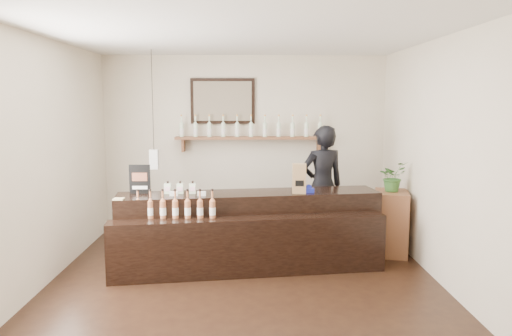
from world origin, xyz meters
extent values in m
plane|color=black|center=(0.00, 0.00, 0.00)|extent=(5.00, 5.00, 0.00)
plane|color=beige|center=(0.00, 2.50, 1.40)|extent=(4.50, 0.00, 4.50)
plane|color=beige|center=(0.00, -2.50, 1.40)|extent=(4.50, 0.00, 4.50)
plane|color=beige|center=(-2.25, 0.00, 1.40)|extent=(0.00, 5.00, 5.00)
plane|color=beige|center=(2.25, 0.00, 1.40)|extent=(0.00, 5.00, 5.00)
plane|color=white|center=(0.00, 0.00, 2.80)|extent=(5.00, 5.00, 0.00)
cube|color=brown|center=(0.10, 2.37, 1.50)|extent=(2.40, 0.25, 0.04)
cube|color=brown|center=(-0.98, 2.40, 1.38)|extent=(0.04, 0.20, 0.20)
cube|color=brown|center=(1.18, 2.40, 1.38)|extent=(0.04, 0.20, 0.20)
cube|color=black|center=(-0.35, 2.47, 2.08)|extent=(1.02, 0.04, 0.72)
cube|color=#45382C|center=(-0.35, 2.44, 2.08)|extent=(0.92, 0.01, 0.62)
cube|color=white|center=(-1.30, 1.60, 1.25)|extent=(0.12, 0.12, 0.28)
cylinder|color=black|center=(-1.30, 1.60, 2.09)|extent=(0.01, 0.01, 1.41)
cylinder|color=#DCF5CD|center=(-1.00, 2.37, 1.62)|extent=(0.07, 0.07, 0.20)
cone|color=#DCF5CD|center=(-1.00, 2.37, 1.75)|extent=(0.07, 0.07, 0.05)
cylinder|color=#DCF5CD|center=(-1.00, 2.37, 1.81)|extent=(0.02, 0.02, 0.07)
cylinder|color=#CB893B|center=(-1.00, 2.37, 1.86)|extent=(0.03, 0.03, 0.02)
cylinder|color=white|center=(-1.00, 2.37, 1.60)|extent=(0.07, 0.07, 0.09)
cylinder|color=#DCF5CD|center=(-0.78, 2.37, 1.62)|extent=(0.07, 0.07, 0.20)
cone|color=#DCF5CD|center=(-0.78, 2.37, 1.75)|extent=(0.07, 0.07, 0.05)
cylinder|color=#DCF5CD|center=(-0.78, 2.37, 1.81)|extent=(0.02, 0.02, 0.07)
cylinder|color=#CB893B|center=(-0.78, 2.37, 1.86)|extent=(0.03, 0.03, 0.02)
cylinder|color=white|center=(-0.78, 2.37, 1.60)|extent=(0.07, 0.07, 0.09)
cylinder|color=#DCF5CD|center=(-0.56, 2.37, 1.62)|extent=(0.07, 0.07, 0.20)
cone|color=#DCF5CD|center=(-0.56, 2.37, 1.75)|extent=(0.07, 0.07, 0.05)
cylinder|color=#DCF5CD|center=(-0.56, 2.37, 1.81)|extent=(0.02, 0.02, 0.07)
cylinder|color=#CB893B|center=(-0.56, 2.37, 1.86)|extent=(0.03, 0.03, 0.02)
cylinder|color=white|center=(-0.56, 2.37, 1.60)|extent=(0.07, 0.07, 0.09)
cylinder|color=#DCF5CD|center=(-0.34, 2.37, 1.62)|extent=(0.07, 0.07, 0.20)
cone|color=#DCF5CD|center=(-0.34, 2.37, 1.75)|extent=(0.07, 0.07, 0.05)
cylinder|color=#DCF5CD|center=(-0.34, 2.37, 1.81)|extent=(0.02, 0.02, 0.07)
cylinder|color=#CB893B|center=(-0.34, 2.37, 1.86)|extent=(0.03, 0.03, 0.02)
cylinder|color=white|center=(-0.34, 2.37, 1.60)|extent=(0.07, 0.07, 0.09)
cylinder|color=#DCF5CD|center=(-0.12, 2.37, 1.62)|extent=(0.07, 0.07, 0.20)
cone|color=#DCF5CD|center=(-0.12, 2.37, 1.75)|extent=(0.07, 0.07, 0.05)
cylinder|color=#DCF5CD|center=(-0.12, 2.37, 1.81)|extent=(0.02, 0.02, 0.07)
cylinder|color=#CB893B|center=(-0.12, 2.37, 1.86)|extent=(0.03, 0.03, 0.02)
cylinder|color=white|center=(-0.12, 2.37, 1.60)|extent=(0.07, 0.07, 0.09)
cylinder|color=#DCF5CD|center=(0.10, 2.37, 1.62)|extent=(0.07, 0.07, 0.20)
cone|color=#DCF5CD|center=(0.10, 2.37, 1.75)|extent=(0.07, 0.07, 0.05)
cylinder|color=#DCF5CD|center=(0.10, 2.37, 1.81)|extent=(0.02, 0.02, 0.07)
cylinder|color=#CB893B|center=(0.10, 2.37, 1.86)|extent=(0.03, 0.03, 0.02)
cylinder|color=white|center=(0.10, 2.37, 1.60)|extent=(0.07, 0.07, 0.09)
cylinder|color=#DCF5CD|center=(0.32, 2.37, 1.62)|extent=(0.07, 0.07, 0.20)
cone|color=#DCF5CD|center=(0.32, 2.37, 1.75)|extent=(0.07, 0.07, 0.05)
cylinder|color=#DCF5CD|center=(0.32, 2.37, 1.81)|extent=(0.02, 0.02, 0.07)
cylinder|color=#CB893B|center=(0.32, 2.37, 1.86)|extent=(0.03, 0.03, 0.02)
cylinder|color=white|center=(0.32, 2.37, 1.60)|extent=(0.07, 0.07, 0.09)
cylinder|color=#DCF5CD|center=(0.54, 2.37, 1.62)|extent=(0.07, 0.07, 0.20)
cone|color=#DCF5CD|center=(0.54, 2.37, 1.75)|extent=(0.07, 0.07, 0.05)
cylinder|color=#DCF5CD|center=(0.54, 2.37, 1.81)|extent=(0.02, 0.02, 0.07)
cylinder|color=#CB893B|center=(0.54, 2.37, 1.86)|extent=(0.03, 0.03, 0.02)
cylinder|color=white|center=(0.54, 2.37, 1.60)|extent=(0.07, 0.07, 0.09)
cylinder|color=#DCF5CD|center=(0.76, 2.37, 1.62)|extent=(0.07, 0.07, 0.20)
cone|color=#DCF5CD|center=(0.76, 2.37, 1.75)|extent=(0.07, 0.07, 0.05)
cylinder|color=#DCF5CD|center=(0.76, 2.37, 1.81)|extent=(0.02, 0.02, 0.07)
cylinder|color=#CB893B|center=(0.76, 2.37, 1.86)|extent=(0.03, 0.03, 0.02)
cylinder|color=white|center=(0.76, 2.37, 1.60)|extent=(0.07, 0.07, 0.09)
cylinder|color=#DCF5CD|center=(0.98, 2.37, 1.62)|extent=(0.07, 0.07, 0.20)
cone|color=#DCF5CD|center=(0.98, 2.37, 1.75)|extent=(0.07, 0.07, 0.05)
cylinder|color=#DCF5CD|center=(0.98, 2.37, 1.81)|extent=(0.02, 0.02, 0.07)
cylinder|color=#CB893B|center=(0.98, 2.37, 1.86)|extent=(0.03, 0.03, 0.02)
cylinder|color=white|center=(0.98, 2.37, 1.60)|extent=(0.07, 0.07, 0.09)
cylinder|color=#DCF5CD|center=(1.20, 2.37, 1.62)|extent=(0.07, 0.07, 0.20)
cone|color=#DCF5CD|center=(1.20, 2.37, 1.75)|extent=(0.07, 0.07, 0.05)
cylinder|color=#DCF5CD|center=(1.20, 2.37, 1.81)|extent=(0.02, 0.02, 0.07)
cylinder|color=#CB893B|center=(1.20, 2.37, 1.86)|extent=(0.03, 0.03, 0.02)
cylinder|color=white|center=(1.20, 2.37, 1.60)|extent=(0.07, 0.07, 0.09)
cube|color=black|center=(0.07, 0.70, 0.46)|extent=(3.37, 1.03, 0.93)
cube|color=black|center=(0.07, 0.26, 0.35)|extent=(3.33, 0.74, 0.70)
cube|color=white|center=(-0.86, 0.49, 0.95)|extent=(0.10, 0.04, 0.05)
cube|color=white|center=(-0.52, 0.49, 0.95)|extent=(0.10, 0.04, 0.05)
cube|color=#CBB67C|center=(-1.48, 0.26, 0.76)|extent=(0.12, 0.12, 0.12)
cube|color=#CBB67C|center=(-1.48, 0.26, 0.88)|extent=(0.12, 0.12, 0.12)
cube|color=#DCF5CD|center=(-0.96, 0.65, 0.99)|extent=(0.08, 0.08, 0.13)
cube|color=#F6BFCF|center=(-0.96, 0.61, 0.99)|extent=(0.07, 0.00, 0.06)
cylinder|color=black|center=(-0.96, 0.65, 1.07)|extent=(0.02, 0.02, 0.03)
cube|color=#DCF5CD|center=(-0.80, 0.65, 0.99)|extent=(0.08, 0.08, 0.13)
cube|color=#F6BFCF|center=(-0.80, 0.61, 0.99)|extent=(0.07, 0.00, 0.06)
cylinder|color=black|center=(-0.80, 0.65, 1.07)|extent=(0.02, 0.02, 0.03)
cube|color=#DCF5CD|center=(-0.65, 0.65, 0.99)|extent=(0.08, 0.08, 0.13)
cube|color=#F6BFCF|center=(-0.65, 0.61, 0.99)|extent=(0.07, 0.00, 0.06)
cylinder|color=black|center=(-0.65, 0.65, 1.07)|extent=(0.02, 0.02, 0.03)
cylinder|color=#A75F38|center=(-1.25, 0.26, 0.80)|extent=(0.07, 0.07, 0.20)
cone|color=#A75F38|center=(-1.25, 0.26, 0.93)|extent=(0.07, 0.07, 0.05)
cylinder|color=#A75F38|center=(-1.25, 0.26, 0.99)|extent=(0.02, 0.02, 0.07)
cylinder|color=black|center=(-1.25, 0.26, 1.04)|extent=(0.03, 0.03, 0.02)
cylinder|color=white|center=(-1.25, 0.26, 0.78)|extent=(0.07, 0.07, 0.09)
cylinder|color=#A75F38|center=(-1.11, 0.26, 0.80)|extent=(0.07, 0.07, 0.20)
cone|color=#A75F38|center=(-1.11, 0.26, 0.93)|extent=(0.07, 0.07, 0.05)
cylinder|color=#A75F38|center=(-1.11, 0.26, 0.99)|extent=(0.02, 0.02, 0.07)
cylinder|color=black|center=(-1.11, 0.26, 1.04)|extent=(0.03, 0.03, 0.02)
cylinder|color=white|center=(-1.11, 0.26, 0.78)|extent=(0.07, 0.07, 0.09)
cylinder|color=#A75F38|center=(-0.96, 0.26, 0.80)|extent=(0.07, 0.07, 0.20)
cone|color=#A75F38|center=(-0.96, 0.26, 0.93)|extent=(0.07, 0.07, 0.05)
cylinder|color=#A75F38|center=(-0.96, 0.26, 0.99)|extent=(0.02, 0.02, 0.07)
cylinder|color=black|center=(-0.96, 0.26, 1.04)|extent=(0.03, 0.03, 0.02)
cylinder|color=white|center=(-0.96, 0.26, 0.78)|extent=(0.07, 0.07, 0.09)
cylinder|color=#A75F38|center=(-0.81, 0.26, 0.80)|extent=(0.07, 0.07, 0.20)
cone|color=#A75F38|center=(-0.81, 0.26, 0.93)|extent=(0.07, 0.07, 0.05)
cylinder|color=#A75F38|center=(-0.81, 0.26, 0.99)|extent=(0.02, 0.02, 0.07)
cylinder|color=black|center=(-0.81, 0.26, 1.04)|extent=(0.03, 0.03, 0.02)
cylinder|color=white|center=(-0.81, 0.26, 0.78)|extent=(0.07, 0.07, 0.09)
cylinder|color=#A75F38|center=(-0.67, 0.26, 0.80)|extent=(0.07, 0.07, 0.20)
cone|color=#A75F38|center=(-0.67, 0.26, 0.93)|extent=(0.07, 0.07, 0.05)
cylinder|color=#A75F38|center=(-0.67, 0.26, 0.99)|extent=(0.02, 0.02, 0.07)
cylinder|color=black|center=(-0.67, 0.26, 1.04)|extent=(0.03, 0.03, 0.02)
cylinder|color=white|center=(-0.67, 0.26, 0.78)|extent=(0.07, 0.07, 0.09)
cylinder|color=#A75F38|center=(-0.52, 0.26, 0.80)|extent=(0.07, 0.07, 0.20)
cone|color=#A75F38|center=(-0.52, 0.26, 0.93)|extent=(0.07, 0.07, 0.05)
cylinder|color=#A75F38|center=(-0.52, 0.26, 0.99)|extent=(0.02, 0.02, 0.07)
cylinder|color=black|center=(-0.52, 0.26, 1.04)|extent=(0.03, 0.03, 0.02)
cylinder|color=white|center=(-0.52, 0.26, 0.78)|extent=(0.07, 0.07, 0.09)
cylinder|color=#A75F38|center=(-0.37, 0.26, 0.80)|extent=(0.07, 0.07, 0.20)
cone|color=#A75F38|center=(-0.37, 0.26, 0.93)|extent=(0.07, 0.07, 0.05)
cylinder|color=#A75F38|center=(-0.37, 0.26, 0.99)|extent=(0.02, 0.02, 0.07)
cylinder|color=black|center=(-0.37, 0.26, 1.04)|extent=(0.03, 0.03, 0.02)
cylinder|color=white|center=(-0.37, 0.26, 0.78)|extent=(0.07, 0.07, 0.09)
cube|color=black|center=(-1.31, 0.65, 1.11)|extent=(0.26, 0.02, 0.37)
cube|color=brown|center=(-1.31, 0.63, 1.14)|extent=(0.19, 0.00, 0.10)
cube|color=white|center=(-1.31, 0.63, 1.01)|extent=(0.19, 0.00, 0.04)
cube|color=olive|center=(0.69, 0.65, 1.11)|extent=(0.18, 0.14, 0.37)
cube|color=black|center=(0.69, 0.59, 1.06)|extent=(0.11, 0.01, 0.07)
cube|color=#1824AD|center=(0.82, 0.65, 0.96)|extent=(0.13, 0.07, 0.06)
cylinder|color=#1824AD|center=(0.82, 0.65, 1.00)|extent=(0.07, 0.04, 0.07)
cube|color=brown|center=(2.00, 1.07, 0.43)|extent=(0.56, 0.68, 0.87)
imported|color=#316127|center=(2.00, 1.07, 1.07)|extent=(0.48, 0.46, 0.40)
imported|color=black|center=(1.13, 1.55, 0.98)|extent=(0.81, 0.64, 1.96)
camera|label=1|loc=(0.05, -5.54, 2.08)|focal=35.00mm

